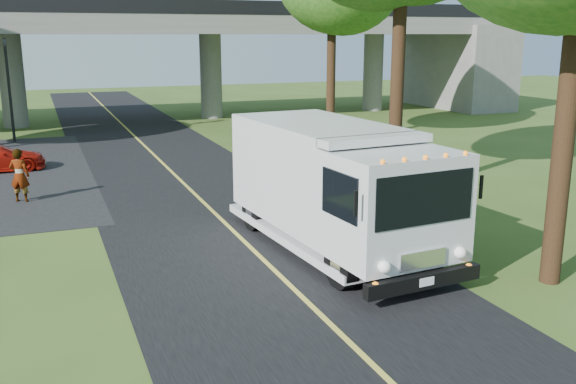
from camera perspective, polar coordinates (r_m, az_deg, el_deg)
ground at (r=11.82m, az=5.41°, el=-13.22°), size 120.00×120.00×0.00m
road at (r=20.66m, az=-7.16°, el=-1.31°), size 7.00×90.00×0.02m
lane_line at (r=20.65m, az=-7.16°, el=-1.25°), size 0.12×90.00×0.01m
overpass at (r=41.65m, az=-15.13°, el=12.24°), size 54.00×10.00×7.30m
traffic_signal at (r=35.44m, az=-23.61°, el=9.18°), size 0.18×0.22×5.20m
step_van at (r=16.12m, az=4.12°, el=0.75°), size 3.41×7.78×3.18m
pedestrian at (r=22.69m, az=-22.76°, el=1.36°), size 0.77×0.66×1.78m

